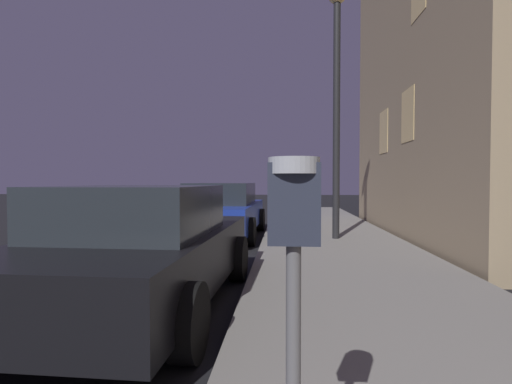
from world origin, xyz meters
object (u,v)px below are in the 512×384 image
Objects in this scene: car_blue at (222,210)px; street_lamp at (337,73)px; car_black at (142,249)px; parking_meter at (294,251)px.

car_blue is 4.46m from street_lamp.
car_blue is (0.00, 5.81, 0.01)m from car_black.
street_lamp reaches higher than parking_meter.
car_black is 0.98× the size of car_blue.
street_lamp reaches higher than car_black.
parking_meter is 0.33× the size of car_black.
car_blue is at bearing 100.90° from parking_meter.
street_lamp is (1.15, 7.73, 2.75)m from parking_meter.
parking_meter is 8.97m from car_blue.
car_blue is 0.76× the size of street_lamp.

